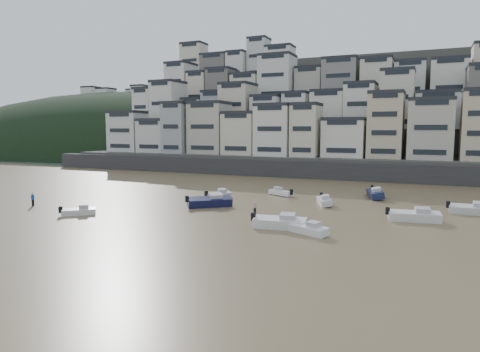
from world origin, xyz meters
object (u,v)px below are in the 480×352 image
at_px(boat_f, 219,194).
at_px(boat_i, 375,192).
at_px(boat_c, 210,200).
at_px(person_blue, 33,199).
at_px(boat_h, 281,191).
at_px(boat_e, 324,200).
at_px(boat_b, 308,228).
at_px(boat_d, 414,214).
at_px(boat_a, 280,221).
at_px(boat_j, 79,210).
at_px(boat_g, 472,208).
at_px(person_pink, 255,208).

relative_size(boat_f, boat_i, 0.73).
xyz_separation_m(boat_c, person_blue, (-21.55, -8.72, 0.02)).
height_order(boat_h, person_blue, person_blue).
bearing_deg(boat_e, boat_b, -15.25).
bearing_deg(boat_d, boat_h, 138.46).
relative_size(boat_c, person_blue, 3.59).
bearing_deg(boat_a, boat_f, 126.65).
bearing_deg(boat_c, boat_j, -176.82).
bearing_deg(boat_g, boat_f, -177.52).
bearing_deg(boat_h, boat_b, 138.29).
height_order(boat_c, boat_i, boat_c).
xyz_separation_m(boat_f, person_blue, (-19.41, -15.62, 0.28)).
distance_m(boat_h, person_blue, 34.54).
bearing_deg(boat_i, boat_g, 40.27).
xyz_separation_m(boat_f, boat_h, (7.58, 5.93, 0.01)).
bearing_deg(boat_f, boat_g, -53.83).
distance_m(boat_a, boat_j, 24.00).
distance_m(boat_c, person_blue, 23.25).
relative_size(boat_d, person_blue, 3.39).
bearing_deg(boat_d, boat_g, 37.72).
distance_m(boat_i, person_pink, 21.79).
distance_m(boat_d, boat_i, 15.91).
height_order(boat_f, boat_i, boat_i).
bearing_deg(boat_i, boat_e, -48.43).
distance_m(boat_c, boat_h, 13.93).
xyz_separation_m(boat_a, boat_e, (1.12, 15.28, -0.13)).
bearing_deg(boat_j, boat_e, -5.55).
relative_size(boat_f, boat_j, 1.04).
height_order(boat_f, person_blue, person_blue).
distance_m(boat_e, boat_h, 9.53).
bearing_deg(boat_j, boat_i, -0.32).
bearing_deg(boat_j, boat_g, -17.73).
height_order(boat_i, boat_j, boat_i).
bearing_deg(boat_f, boat_e, -53.90).
relative_size(boat_c, boat_h, 1.43).
xyz_separation_m(boat_b, person_blue, (-36.93, 0.17, 0.26)).
height_order(boat_a, boat_g, boat_a).
height_order(boat_b, boat_i, boat_i).
bearing_deg(boat_e, boat_i, 124.67).
height_order(boat_a, person_blue, person_blue).
relative_size(boat_a, boat_h, 1.34).
distance_m(person_blue, person_pink, 29.51).
relative_size(boat_d, boat_f, 1.36).
distance_m(boat_d, boat_g, 9.19).
xyz_separation_m(boat_b, boat_h, (-9.94, 21.72, -0.02)).
bearing_deg(boat_a, person_pink, 124.52).
distance_m(boat_f, boat_h, 9.62).
relative_size(boat_f, person_pink, 2.48).
bearing_deg(boat_e, boat_a, -26.80).
xyz_separation_m(boat_b, boat_i, (3.44, 24.93, 0.20)).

